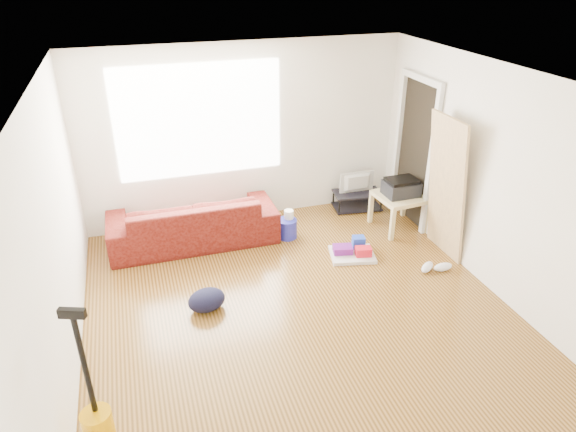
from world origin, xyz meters
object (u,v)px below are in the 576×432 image
object	(u,v)px
sofa	(195,241)
side_table	(400,200)
tv_stand	(357,200)
bucket	(287,237)
cleaning_tray	(353,251)
backpack	(207,308)

from	to	relation	value
sofa	side_table	world-z (taller)	side_table
sofa	tv_stand	size ratio (longest dim) A/B	2.91
bucket	sofa	bearing A→B (deg)	167.92
sofa	cleaning_tray	distance (m)	2.14
tv_stand	side_table	size ratio (longest dim) A/B	1.13
side_table	cleaning_tray	distance (m)	1.11
bucket	side_table	bearing A→B (deg)	-7.08
bucket	cleaning_tray	xyz separation A→B (m)	(0.67, -0.71, 0.06)
sofa	bucket	world-z (taller)	sofa
sofa	bucket	bearing A→B (deg)	167.92
side_table	backpack	bearing A→B (deg)	-159.87
sofa	tv_stand	xyz separation A→B (m)	(2.52, 0.27, 0.14)
bucket	backpack	size ratio (longest dim) A/B	0.64
tv_stand	backpack	bearing A→B (deg)	-138.09
tv_stand	side_table	xyz separation A→B (m)	(0.30, -0.73, 0.28)
tv_stand	sofa	bearing A→B (deg)	-166.55
side_table	tv_stand	bearing A→B (deg)	112.33
bucket	tv_stand	bearing A→B (deg)	22.61
side_table	bucket	bearing A→B (deg)	172.92
backpack	tv_stand	bearing A→B (deg)	17.44
sofa	cleaning_tray	size ratio (longest dim) A/B	3.43
sofa	backpack	size ratio (longest dim) A/B	5.25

